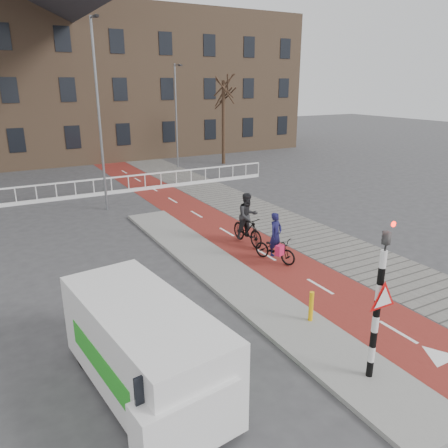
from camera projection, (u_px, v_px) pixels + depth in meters
ground at (327, 329)px, 11.35m from camera, size 120.00×120.00×0.00m
bike_lane at (206, 220)px, 20.36m from camera, size 2.50×60.00×0.01m
sidewalk at (256, 212)px, 21.65m from camera, size 3.00×60.00×0.01m
curb_island at (228, 276)px, 14.33m from camera, size 1.80×16.00×0.12m
traffic_signal at (379, 298)px, 8.77m from camera, size 0.80×0.80×3.68m
bollard at (311, 306)px, 11.41m from camera, size 0.12×0.12×0.82m
cyclist_near at (275, 245)px, 15.46m from camera, size 1.13×1.80×1.79m
cyclist_far at (247, 223)px, 17.04m from camera, size 0.92×1.96×2.07m
van at (144, 346)px, 8.82m from camera, size 2.36×4.72×1.95m
railing at (37, 197)px, 23.10m from camera, size 28.00×0.10×0.99m
townhouse_row at (27, 59)px, 34.18m from camera, size 46.00×10.00×15.90m
tree_right at (224, 123)px, 33.51m from camera, size 0.27×0.27×6.25m
streetlight_near at (99, 119)px, 20.62m from camera, size 0.12×0.12×8.93m
streetlight_right at (176, 117)px, 31.84m from camera, size 0.12×0.12×7.37m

